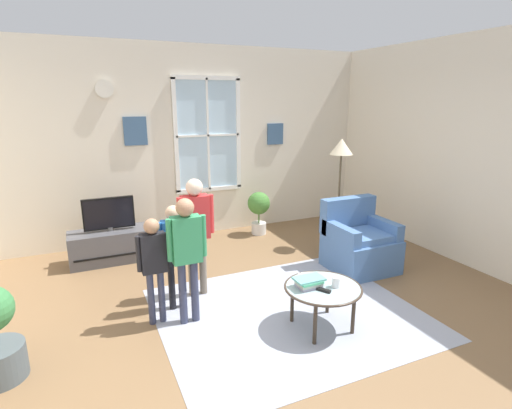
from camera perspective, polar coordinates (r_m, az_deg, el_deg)
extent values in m
cube|color=brown|center=(4.14, 3.01, -15.75)|extent=(6.23, 6.21, 0.02)
cube|color=beige|center=(6.28, -8.91, 8.62)|extent=(5.63, 0.12, 2.87)
cube|color=silver|center=(6.26, -6.90, 9.75)|extent=(0.99, 0.02, 1.68)
cube|color=white|center=(6.23, -7.09, 17.47)|extent=(1.05, 0.04, 0.06)
cube|color=white|center=(6.37, -6.62, 2.18)|extent=(1.05, 0.04, 0.06)
cube|color=white|center=(6.11, -11.34, 9.45)|extent=(0.06, 0.04, 1.68)
cube|color=white|center=(6.41, -2.55, 9.95)|extent=(0.06, 0.04, 1.68)
cube|color=white|center=(6.24, -6.85, 9.73)|extent=(0.03, 0.04, 1.68)
cube|color=white|center=(6.24, -6.85, 9.73)|extent=(0.99, 0.04, 0.03)
cube|color=#38567A|center=(6.01, -16.80, 9.97)|extent=(0.32, 0.03, 0.40)
cube|color=#38567A|center=(6.69, 2.74, 10.00)|extent=(0.28, 0.03, 0.34)
cylinder|color=silver|center=(5.95, -20.79, 15.14)|extent=(0.24, 0.04, 0.24)
cube|color=beige|center=(5.56, 30.84, 5.95)|extent=(0.12, 5.61, 2.87)
cube|color=#999EAD|center=(4.19, 4.60, -15.11)|extent=(2.52, 2.21, 0.01)
cube|color=#4C4C51|center=(5.66, -19.82, -5.54)|extent=(1.05, 0.44, 0.42)
cube|color=black|center=(5.47, -19.56, -6.93)|extent=(0.95, 0.02, 0.02)
cylinder|color=#4C4C4C|center=(5.58, -20.03, -3.26)|extent=(0.08, 0.08, 0.05)
cube|color=black|center=(5.52, -20.22, -1.16)|extent=(0.64, 0.05, 0.41)
cube|color=black|center=(5.50, -20.20, -1.24)|extent=(0.60, 0.01, 0.37)
cube|color=#476B9E|center=(5.24, 14.64, -6.76)|extent=(0.76, 0.72, 0.42)
cube|color=#476B9E|center=(5.33, 12.94, -1.36)|extent=(0.76, 0.16, 0.45)
cube|color=#476B9E|center=(4.95, 11.96, -4.06)|extent=(0.12, 0.65, 0.20)
cube|color=#476B9E|center=(5.34, 17.55, -3.04)|extent=(0.12, 0.65, 0.20)
cube|color=#4D73AA|center=(5.12, 15.17, -4.33)|extent=(0.61, 0.50, 0.08)
cylinder|color=#99B2B7|center=(3.81, 9.50, -11.57)|extent=(0.70, 0.70, 0.02)
torus|color=#3F3328|center=(3.81, 9.50, -11.57)|extent=(0.72, 0.72, 0.02)
cylinder|color=#33281E|center=(3.97, 5.17, -13.72)|extent=(0.04, 0.04, 0.40)
cylinder|color=#33281E|center=(4.16, 10.19, -12.47)|extent=(0.04, 0.04, 0.40)
cylinder|color=#33281E|center=(3.67, 8.40, -16.41)|extent=(0.04, 0.04, 0.40)
cylinder|color=#33281E|center=(3.88, 13.68, -14.85)|extent=(0.04, 0.04, 0.40)
cube|color=#9A96B1|center=(3.78, 7.51, -11.39)|extent=(0.21, 0.16, 0.02)
cube|color=beige|center=(3.77, 7.53, -11.04)|extent=(0.21, 0.16, 0.03)
cube|color=#53C08D|center=(3.76, 7.54, -10.70)|extent=(0.21, 0.18, 0.02)
cube|color=#65ADA9|center=(3.75, 7.55, -10.43)|extent=(0.27, 0.17, 0.02)
cylinder|color=white|center=(3.81, 11.31, -10.78)|extent=(0.08, 0.08, 0.10)
cube|color=black|center=(3.73, 9.54, -11.91)|extent=(0.11, 0.14, 0.02)
cylinder|color=#726656|center=(4.43, -9.11, -8.84)|extent=(0.08, 0.08, 0.66)
cylinder|color=#726656|center=(4.46, -7.57, -8.61)|extent=(0.08, 0.08, 0.66)
cube|color=red|center=(4.26, -8.61, -1.79)|extent=(0.28, 0.15, 0.46)
sphere|color=beige|center=(4.18, -8.78, 2.44)|extent=(0.18, 0.18, 0.18)
cylinder|color=red|center=(4.19, -10.73, -1.81)|extent=(0.06, 0.06, 0.42)
cylinder|color=red|center=(4.28, -6.41, -1.31)|extent=(0.06, 0.06, 0.42)
cylinder|color=#333851|center=(4.02, -14.69, -12.79)|extent=(0.06, 0.06, 0.53)
cylinder|color=#333851|center=(4.03, -13.27, -12.60)|extent=(0.06, 0.06, 0.53)
cube|color=black|center=(3.84, -14.40, -6.69)|extent=(0.23, 0.12, 0.37)
sphere|color=#A87A5B|center=(3.75, -14.65, -3.01)|extent=(0.14, 0.14, 0.14)
cylinder|color=black|center=(3.80, -16.36, -6.77)|extent=(0.05, 0.05, 0.34)
cylinder|color=black|center=(3.83, -12.39, -6.29)|extent=(0.05, 0.05, 0.34)
cylinder|color=black|center=(4.22, -11.91, -11.01)|extent=(0.07, 0.07, 0.55)
cylinder|color=black|center=(4.24, -10.52, -10.81)|extent=(0.07, 0.07, 0.55)
cube|color=blue|center=(4.05, -11.55, -4.86)|extent=(0.24, 0.12, 0.39)
sphere|color=#D8AD8C|center=(3.97, -11.75, -1.18)|extent=(0.15, 0.15, 0.15)
cylinder|color=blue|center=(4.00, -13.46, -4.93)|extent=(0.05, 0.05, 0.35)
cylinder|color=blue|center=(4.06, -9.57, -4.45)|extent=(0.05, 0.05, 0.35)
cylinder|color=#333851|center=(3.94, -10.38, -12.32)|extent=(0.07, 0.07, 0.62)
cylinder|color=#333851|center=(3.97, -8.71, -12.07)|extent=(0.07, 0.07, 0.62)
cube|color=#338C59|center=(3.74, -9.88, -4.93)|extent=(0.27, 0.14, 0.44)
sphere|color=#A87A5B|center=(3.65, -10.09, -0.43)|extent=(0.17, 0.17, 0.17)
cylinder|color=#338C59|center=(3.69, -12.20, -5.00)|extent=(0.06, 0.06, 0.40)
cylinder|color=#338C59|center=(3.76, -7.49, -4.40)|extent=(0.06, 0.06, 0.40)
cylinder|color=silver|center=(6.42, 0.39, -3.37)|extent=(0.23, 0.23, 0.19)
cylinder|color=#4C7238|center=(6.37, 0.40, -1.97)|extent=(0.02, 0.02, 0.14)
sphere|color=#437C33|center=(6.30, 0.40, 0.19)|extent=(0.36, 0.36, 0.36)
cylinder|color=black|center=(6.06, 11.35, -5.55)|extent=(0.26, 0.26, 0.03)
cylinder|color=brown|center=(5.87, 11.67, 0.53)|extent=(0.03, 0.03, 1.35)
cone|color=beige|center=(5.73, 12.08, 8.08)|extent=(0.32, 0.32, 0.22)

